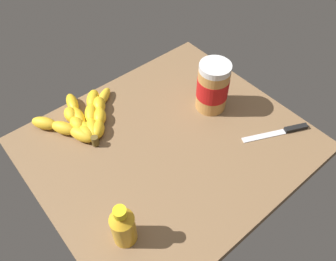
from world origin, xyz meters
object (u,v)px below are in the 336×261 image
peanut_butter_jar (213,87)px  honey_bottle (123,226)px  butter_knife (281,132)px  banana_bunch (84,119)px

peanut_butter_jar → honey_bottle: size_ratio=1.21×
peanut_butter_jar → butter_knife: bearing=110.9°
banana_bunch → peanut_butter_jar: size_ratio=1.71×
honey_bottle → butter_knife: (-52.44, 3.28, -5.36)cm
banana_bunch → honey_bottle: size_ratio=2.08×
banana_bunch → butter_knife: 57.22cm
peanut_butter_jar → honey_bottle: (44.45, 17.63, -2.05)cm
banana_bunch → butter_knife: size_ratio=1.44×
banana_bunch → peanut_butter_jar: bearing=150.9°
banana_bunch → honey_bottle: honey_bottle is taller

